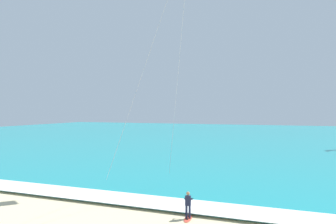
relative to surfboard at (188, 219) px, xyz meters
name	(u,v)px	position (x,y,z in m)	size (l,w,h in m)	color
sea	(277,137)	(3.41, 60.91, 0.07)	(200.00, 120.00, 0.20)	teal
surf_foam	(248,212)	(3.41, 1.91, 0.19)	(200.00, 2.92, 0.04)	white
surfboard	(188,219)	(0.00, 0.00, 0.00)	(0.58, 1.44, 0.09)	#E04C38
kitesurfer	(188,204)	(0.00, 0.02, 0.91)	(0.55, 0.55, 1.69)	#191E38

